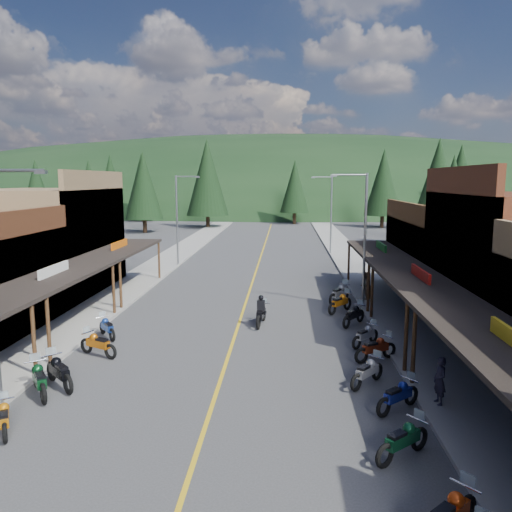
% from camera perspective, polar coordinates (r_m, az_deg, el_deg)
% --- Properties ---
extents(ground, '(220.00, 220.00, 0.00)m').
position_cam_1_polar(ground, '(22.78, -3.01, -10.83)').
color(ground, '#38383A').
rests_on(ground, ground).
extents(centerline, '(0.15, 90.00, 0.01)m').
position_cam_1_polar(centerline, '(42.10, 0.01, -1.71)').
color(centerline, gold).
rests_on(centerline, ground).
extents(sidewalk_west, '(3.40, 94.00, 0.15)m').
position_cam_1_polar(sidewalk_west, '(43.47, -11.52, -1.46)').
color(sidewalk_west, gray).
rests_on(sidewalk_west, ground).
extents(sidewalk_east, '(3.40, 94.00, 0.15)m').
position_cam_1_polar(sidewalk_east, '(42.48, 11.81, -1.71)').
color(sidewalk_east, gray).
rests_on(sidewalk_east, ground).
extents(shop_west_3, '(10.90, 10.20, 8.20)m').
position_cam_1_polar(shop_west_3, '(36.67, -22.90, 1.61)').
color(shop_west_3, brown).
rests_on(shop_west_3, ground).
extents(shop_east_3, '(10.90, 10.20, 6.20)m').
position_cam_1_polar(shop_east_3, '(34.91, 22.26, -0.32)').
color(shop_east_3, '#4C2D16').
rests_on(shop_east_3, ground).
extents(streetlight_1, '(2.16, 0.18, 8.00)m').
position_cam_1_polar(streetlight_1, '(44.45, -8.85, 4.53)').
color(streetlight_1, gray).
rests_on(streetlight_1, ground).
extents(streetlight_2, '(2.16, 0.18, 8.00)m').
position_cam_1_polar(streetlight_2, '(29.85, 12.08, 2.45)').
color(streetlight_2, gray).
rests_on(streetlight_2, ground).
extents(streetlight_3, '(2.16, 0.18, 8.00)m').
position_cam_1_polar(streetlight_3, '(51.63, 8.43, 5.11)').
color(streetlight_3, gray).
rests_on(streetlight_3, ground).
extents(ridge_hill, '(310.00, 140.00, 60.00)m').
position_cam_1_polar(ridge_hill, '(156.54, 2.50, 5.90)').
color(ridge_hill, black).
rests_on(ridge_hill, ground).
extents(pine_0, '(5.04, 5.04, 11.00)m').
position_cam_1_polar(pine_0, '(93.52, -23.81, 7.27)').
color(pine_0, black).
rests_on(pine_0, ground).
extents(pine_1, '(5.88, 5.88, 12.50)m').
position_cam_1_polar(pine_1, '(95.08, -12.90, 8.25)').
color(pine_1, black).
rests_on(pine_1, ground).
extents(pine_2, '(6.72, 6.72, 14.00)m').
position_cam_1_polar(pine_2, '(80.30, -5.60, 8.93)').
color(pine_2, black).
rests_on(pine_2, ground).
extents(pine_3, '(5.04, 5.04, 11.00)m').
position_cam_1_polar(pine_3, '(87.36, 4.45, 7.93)').
color(pine_3, black).
rests_on(pine_3, ground).
extents(pine_4, '(5.88, 5.88, 12.50)m').
position_cam_1_polar(pine_4, '(82.81, 14.36, 8.17)').
color(pine_4, black).
rests_on(pine_4, ground).
extents(pine_5, '(6.72, 6.72, 14.00)m').
position_cam_1_polar(pine_5, '(98.53, 22.31, 8.27)').
color(pine_5, black).
rests_on(pine_5, ground).
extents(pine_7, '(5.88, 5.88, 12.50)m').
position_cam_1_polar(pine_7, '(103.25, -16.27, 8.14)').
color(pine_7, black).
rests_on(pine_7, ground).
extents(pine_8, '(4.48, 4.48, 10.00)m').
position_cam_1_polar(pine_8, '(66.04, -18.47, 6.84)').
color(pine_8, black).
rests_on(pine_8, ground).
extents(pine_9, '(4.93, 4.93, 10.80)m').
position_cam_1_polar(pine_9, '(69.76, 21.56, 7.08)').
color(pine_9, black).
rests_on(pine_9, ground).
extents(pine_10, '(5.38, 5.38, 11.60)m').
position_cam_1_polar(pine_10, '(74.21, -12.73, 7.85)').
color(pine_10, black).
rests_on(pine_10, ground).
extents(pine_11, '(5.82, 5.82, 12.40)m').
position_cam_1_polar(pine_11, '(61.88, 20.06, 7.78)').
color(pine_11, black).
rests_on(pine_11, ground).
extents(bike_west_4, '(1.46, 1.92, 1.06)m').
position_cam_1_polar(bike_west_4, '(17.56, -26.82, -16.05)').
color(bike_west_4, '#C8720E').
rests_on(bike_west_4, ground).
extents(bike_west_5, '(1.94, 2.32, 1.31)m').
position_cam_1_polar(bike_west_5, '(19.74, -23.54, -12.68)').
color(bike_west_5, '#0A3618').
rests_on(bike_west_5, ground).
extents(bike_west_6, '(2.18, 2.18, 1.32)m').
position_cam_1_polar(bike_west_6, '(20.19, -21.58, -12.07)').
color(bike_west_6, black).
rests_on(bike_west_6, ground).
extents(bike_west_7, '(2.19, 1.60, 1.20)m').
position_cam_1_polar(bike_west_7, '(23.00, -17.62, -9.46)').
color(bike_west_7, '#AC570C').
rests_on(bike_west_7, ground).
extents(bike_west_8, '(1.76, 1.98, 1.14)m').
position_cam_1_polar(bike_west_8, '(25.45, -16.67, -7.73)').
color(bike_west_8, navy).
rests_on(bike_west_8, ground).
extents(bike_east_4, '(2.06, 1.87, 1.20)m').
position_cam_1_polar(bike_east_4, '(15.08, 16.44, -19.38)').
color(bike_east_4, '#0B3920').
rests_on(bike_east_4, ground).
extents(bike_east_5, '(2.01, 1.87, 1.18)m').
position_cam_1_polar(bike_east_5, '(17.74, 15.93, -14.96)').
color(bike_east_5, navy).
rests_on(bike_east_5, ground).
extents(bike_east_6, '(1.85, 2.00, 1.17)m').
position_cam_1_polar(bike_east_6, '(19.48, 12.60, -12.66)').
color(bike_east_6, '#97989C').
rests_on(bike_east_6, ground).
extents(bike_east_7, '(2.17, 1.66, 1.20)m').
position_cam_1_polar(bike_east_7, '(22.02, 13.51, -10.11)').
color(bike_east_7, maroon).
rests_on(bike_east_7, ground).
extents(bike_east_8, '(1.80, 1.89, 1.12)m').
position_cam_1_polar(bike_east_8, '(23.80, 12.40, -8.74)').
color(bike_east_8, '#9E9FA4').
rests_on(bike_east_8, ground).
extents(bike_east_9, '(1.83, 2.17, 1.23)m').
position_cam_1_polar(bike_east_9, '(26.90, 11.10, -6.54)').
color(bike_east_9, black).
rests_on(bike_east_9, ground).
extents(bike_east_10, '(1.99, 2.22, 1.28)m').
position_cam_1_polar(bike_east_10, '(29.33, 9.58, -5.17)').
color(bike_east_10, '#B65E0D').
rests_on(bike_east_10, ground).
extents(bike_east_11, '(1.96, 2.39, 1.34)m').
position_cam_1_polar(bike_east_11, '(31.53, 9.48, -4.13)').
color(bike_east_11, gray).
rests_on(bike_east_11, ground).
extents(rider_on_bike, '(1.02, 2.31, 1.70)m').
position_cam_1_polar(rider_on_bike, '(26.43, 0.59, -6.50)').
color(rider_on_bike, black).
rests_on(rider_on_bike, ground).
extents(pedestrian_east_a, '(0.48, 0.65, 1.62)m').
position_cam_1_polar(pedestrian_east_a, '(18.25, 20.26, -13.22)').
color(pedestrian_east_a, '#232030').
rests_on(pedestrian_east_a, sidewalk_east).
extents(pedestrian_east_b, '(0.96, 0.93, 1.75)m').
position_cam_1_polar(pedestrian_east_b, '(32.15, 12.42, -3.33)').
color(pedestrian_east_b, brown).
rests_on(pedestrian_east_b, sidewalk_east).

